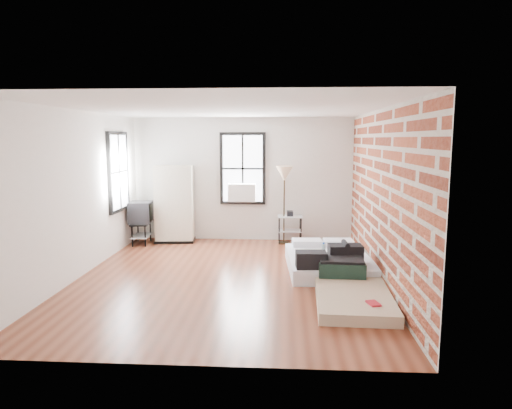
# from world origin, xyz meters

# --- Properties ---
(ground) EXTENTS (6.00, 6.00, 0.00)m
(ground) POSITION_xyz_m (0.00, 0.00, 0.00)
(ground) COLOR #5A2817
(ground) RESTS_ON ground
(room_shell) EXTENTS (5.02, 6.02, 2.80)m
(room_shell) POSITION_xyz_m (0.23, 0.36, 1.74)
(room_shell) COLOR silver
(room_shell) RESTS_ON ground
(mattress_main) EXTENTS (1.55, 2.02, 0.62)m
(mattress_main) POSITION_xyz_m (1.75, 0.59, 0.17)
(mattress_main) COLOR white
(mattress_main) RESTS_ON ground
(mattress_bare) EXTENTS (1.12, 2.02, 0.43)m
(mattress_bare) POSITION_xyz_m (1.93, -0.76, 0.13)
(mattress_bare) COLOR #C6B28F
(mattress_bare) RESTS_ON ground
(wardrobe) EXTENTS (0.92, 0.58, 1.73)m
(wardrobe) POSITION_xyz_m (-1.52, 2.65, 0.86)
(wardrobe) COLOR black
(wardrobe) RESTS_ON ground
(side_table) EXTENTS (0.56, 0.45, 0.72)m
(side_table) POSITION_xyz_m (1.08, 2.72, 0.49)
(side_table) COLOR black
(side_table) RESTS_ON ground
(floor_lamp) EXTENTS (0.37, 0.37, 1.73)m
(floor_lamp) POSITION_xyz_m (0.95, 2.65, 1.48)
(floor_lamp) COLOR black
(floor_lamp) RESTS_ON ground
(tv_stand) EXTENTS (0.52, 0.70, 0.95)m
(tv_stand) POSITION_xyz_m (-2.21, 2.40, 0.68)
(tv_stand) COLOR black
(tv_stand) RESTS_ON ground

